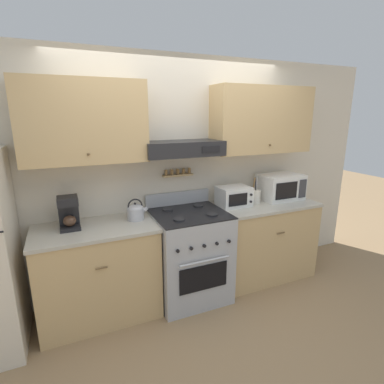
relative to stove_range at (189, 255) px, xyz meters
name	(u,v)px	position (x,y,z in m)	size (l,w,h in m)	color
ground_plane	(200,309)	(0.00, -0.28, -0.48)	(16.00, 16.00, 0.00)	#937551
wall_back	(179,158)	(0.02, 0.32, 1.00)	(5.20, 0.46, 2.55)	beige
counter_left	(99,272)	(-0.94, 0.05, -0.02)	(1.12, 0.65, 0.93)	tan
counter_right	(262,239)	(0.98, 0.05, -0.02)	(1.21, 0.65, 0.93)	tan
stove_range	(189,255)	(0.00, 0.00, 0.00)	(0.75, 0.73, 1.10)	#ADAFB5
tea_kettle	(136,211)	(-0.53, 0.10, 0.53)	(0.21, 0.17, 0.21)	#B7B7BC
coffee_maker	(69,212)	(-1.14, 0.13, 0.60)	(0.18, 0.21, 0.30)	black
microwave	(280,187)	(1.26, 0.12, 0.60)	(0.50, 0.36, 0.31)	white
utensil_crock	(254,196)	(0.88, 0.10, 0.53)	(0.14, 0.14, 0.31)	silver
toaster_oven	(234,196)	(0.59, 0.10, 0.56)	(0.36, 0.29, 0.22)	white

